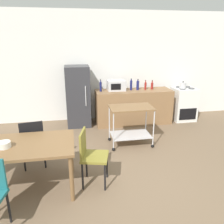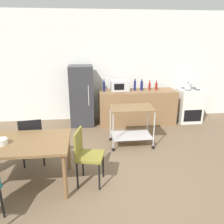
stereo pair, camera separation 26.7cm
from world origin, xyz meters
The scene contains 17 objects.
ground_plane centered at (0.00, 0.00, 0.00)m, with size 12.00×12.00×0.00m, color brown.
back_wall centered at (0.00, 3.20, 1.45)m, with size 8.40×0.12×2.90m, color white.
kitchen_counter centered at (0.90, 2.60, 0.45)m, with size 2.00×0.64×0.90m, color olive.
dining_table centered at (-1.46, 0.10, 0.67)m, with size 1.50×0.90×0.75m.
chair_olive centered at (-0.47, 0.08, 0.52)m, with size 0.49×0.49×0.89m.
chair_black centered at (-1.42, 0.75, 0.52)m, with size 0.46×0.46×0.89m.
stove_oven centered at (2.35, 2.62, 0.45)m, with size 0.60×0.61×0.92m.
refrigerator centered at (-0.55, 2.70, 0.78)m, with size 0.60×0.63×1.55m.
kitchen_cart centered at (0.50, 1.32, 0.57)m, with size 0.91×0.57×0.85m.
bottle_sparkling_water centered at (0.03, 2.62, 1.03)m, with size 0.06×0.06×0.31m.
microwave centered at (0.44, 2.68, 1.03)m, with size 0.46×0.35×0.26m.
bottle_hot_sauce centered at (0.83, 2.64, 1.03)m, with size 0.06×0.06×0.30m.
bottle_wine centered at (1.01, 2.64, 1.02)m, with size 0.07×0.07×0.28m.
bottle_soda centered at (1.23, 2.64, 1.00)m, with size 0.06×0.06×0.25m.
bottle_soy_sauce centered at (1.41, 2.64, 0.99)m, with size 0.06×0.06×0.24m.
fruit_bowl centered at (-1.67, 0.04, 0.79)m, with size 0.18×0.18×0.08m, color white.
kettle centered at (2.23, 2.52, 1.00)m, with size 0.24×0.17×0.19m.
Camera 1 is at (-0.70, -3.06, 2.22)m, focal length 36.60 mm.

